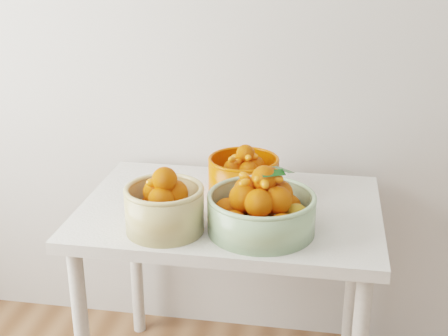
{
  "coord_description": "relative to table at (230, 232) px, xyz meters",
  "views": [
    {
      "loc": [
        -0.02,
        -0.28,
        1.62
      ],
      "look_at": [
        -0.33,
        1.51,
        0.92
      ],
      "focal_mm": 50.0,
      "sensor_mm": 36.0,
      "label": 1
    }
  ],
  "objects": [
    {
      "name": "bowl_cream",
      "position": [
        -0.17,
        -0.21,
        0.18
      ],
      "size": [
        0.26,
        0.26,
        0.21
      ],
      "rotation": [
        0.0,
        0.0,
        -0.07
      ],
      "color": "tan",
      "rests_on": "table"
    },
    {
      "name": "bowl_green",
      "position": [
        0.12,
        -0.17,
        0.17
      ],
      "size": [
        0.36,
        0.36,
        0.21
      ],
      "rotation": [
        0.0,
        0.0,
        -0.09
      ],
      "color": "#90B383",
      "rests_on": "table"
    },
    {
      "name": "bowl_orange",
      "position": [
        0.03,
        0.12,
        0.17
      ],
      "size": [
        0.26,
        0.26,
        0.18
      ],
      "rotation": [
        0.0,
        0.0,
        0.04
      ],
      "color": "#CF4003",
      "rests_on": "table"
    },
    {
      "name": "table",
      "position": [
        0.0,
        0.0,
        0.0
      ],
      "size": [
        1.0,
        0.7,
        0.75
      ],
      "color": "silver",
      "rests_on": "ground"
    }
  ]
}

